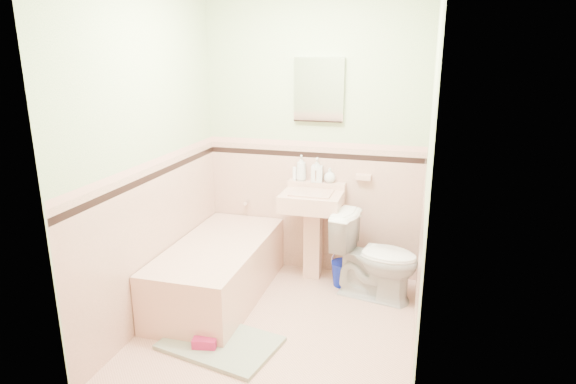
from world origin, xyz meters
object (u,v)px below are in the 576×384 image
(toilet, at_px, (375,257))
(bathtub, at_px, (219,272))
(bucket, at_px, (343,274))
(sink, at_px, (312,237))
(shoe, at_px, (205,343))
(soap_bottle_left, at_px, (301,168))
(soap_bottle_mid, at_px, (317,170))
(soap_bottle_right, at_px, (330,175))
(medicine_cabinet, at_px, (319,90))

(toilet, bearing_deg, bathtub, 116.37)
(toilet, bearing_deg, bucket, 75.50)
(sink, height_order, shoe, sink)
(bathtub, height_order, shoe, bathtub)
(soap_bottle_left, distance_m, shoe, 1.79)
(bathtub, height_order, soap_bottle_mid, soap_bottle_mid)
(soap_bottle_left, distance_m, soap_bottle_right, 0.27)
(bathtub, relative_size, sink, 1.81)
(sink, bearing_deg, shoe, -109.32)
(medicine_cabinet, bearing_deg, bathtub, -132.58)
(soap_bottle_mid, height_order, toilet, soap_bottle_mid)
(soap_bottle_left, xyz_separation_m, soap_bottle_right, (0.27, 0.00, -0.05))
(soap_bottle_left, height_order, shoe, soap_bottle_left)
(soap_bottle_left, distance_m, bucket, 1.02)
(bathtub, relative_size, soap_bottle_left, 6.38)
(shoe, bearing_deg, bathtub, 95.19)
(medicine_cabinet, relative_size, soap_bottle_mid, 2.51)
(soap_bottle_right, bearing_deg, soap_bottle_left, 180.00)
(sink, xyz_separation_m, shoe, (-0.46, -1.31, -0.35))
(medicine_cabinet, relative_size, toilet, 0.76)
(soap_bottle_right, bearing_deg, soap_bottle_mid, 180.00)
(toilet, relative_size, bucket, 3.28)
(medicine_cabinet, bearing_deg, soap_bottle_right, -14.06)
(medicine_cabinet, distance_m, soap_bottle_left, 0.71)
(soap_bottle_left, relative_size, bucket, 1.06)
(soap_bottle_right, bearing_deg, shoe, -111.24)
(medicine_cabinet, height_order, toilet, medicine_cabinet)
(soap_bottle_left, bearing_deg, soap_bottle_right, 0.00)
(medicine_cabinet, xyz_separation_m, shoe, (-0.46, -1.52, -1.64))
(toilet, bearing_deg, shoe, 148.03)
(sink, relative_size, toilet, 1.14)
(bathtub, xyz_separation_m, medicine_cabinet, (0.68, 0.74, 1.47))
(toilet, xyz_separation_m, shoe, (-1.05, -1.13, -0.30))
(bathtub, xyz_separation_m, soap_bottle_mid, (0.68, 0.71, 0.77))
(medicine_cabinet, xyz_separation_m, bucket, (0.31, -0.25, -1.59))
(bathtub, relative_size, shoe, 9.02)
(bathtub, relative_size, soap_bottle_mid, 6.84)
(sink, relative_size, soap_bottle_right, 6.26)
(bathtub, relative_size, medicine_cabinet, 2.73)
(soap_bottle_left, bearing_deg, shoe, -101.89)
(sink, distance_m, soap_bottle_right, 0.58)
(shoe, bearing_deg, soap_bottle_left, 67.50)
(soap_bottle_mid, distance_m, toilet, 0.94)
(medicine_cabinet, bearing_deg, soap_bottle_mid, -86.85)
(medicine_cabinet, xyz_separation_m, soap_bottle_left, (-0.15, -0.03, -0.70))
(bathtub, xyz_separation_m, bucket, (0.99, 0.49, -0.11))
(toilet, height_order, shoe, toilet)
(soap_bottle_right, distance_m, bucket, 0.89)
(sink, bearing_deg, soap_bottle_right, 56.36)
(bathtub, distance_m, soap_bottle_left, 1.18)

